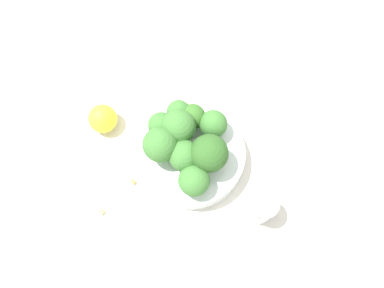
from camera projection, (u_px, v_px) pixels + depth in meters
name	position (u px, v px, depth m)	size (l,w,h in m)	color
ground_plane	(192.00, 160.00, 0.59)	(3.00, 3.00, 0.00)	silver
bowl	(192.00, 156.00, 0.57)	(0.16, 0.16, 0.04)	silver
broccoli_floret_0	(193.00, 117.00, 0.55)	(0.04, 0.04, 0.04)	#8EB770
broccoli_floret_1	(178.00, 127.00, 0.53)	(0.05, 0.05, 0.06)	#7A9E5B
broccoli_floret_2	(208.00, 155.00, 0.51)	(0.05, 0.05, 0.07)	#84AD66
broccoli_floret_3	(213.00, 124.00, 0.54)	(0.04, 0.04, 0.05)	#8EB770
broccoli_floret_4	(194.00, 181.00, 0.51)	(0.04, 0.04, 0.05)	#84AD66
broccoli_floret_5	(185.00, 156.00, 0.52)	(0.04, 0.04, 0.05)	#7A9E5B
broccoli_floret_6	(161.00, 125.00, 0.54)	(0.04, 0.04, 0.05)	#84AD66
broccoli_floret_7	(179.00, 113.00, 0.55)	(0.04, 0.04, 0.04)	#8EB770
broccoli_floret_8	(160.00, 145.00, 0.52)	(0.05, 0.05, 0.06)	#84AD66
pepper_shaker	(261.00, 208.00, 0.53)	(0.04, 0.04, 0.06)	silver
lemon_wedge	(103.00, 119.00, 0.59)	(0.05, 0.05, 0.05)	yellow
almond_crumb_0	(101.00, 211.00, 0.56)	(0.01, 0.01, 0.01)	tan
almond_crumb_1	(133.00, 182.00, 0.57)	(0.01, 0.01, 0.01)	olive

